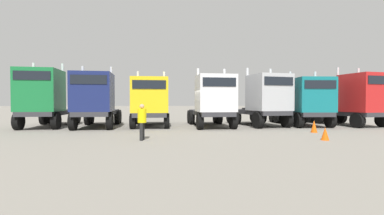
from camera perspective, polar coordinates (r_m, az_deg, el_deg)
ground at (r=17.41m, az=3.38°, el=-4.60°), size 200.00×200.00×0.00m
semi_truck_green at (r=20.36m, az=-29.53°, el=1.84°), size 3.25×6.68×4.50m
semi_truck_navy at (r=18.68m, az=-20.37°, el=1.59°), size 3.21×6.57×4.23m
semi_truck_yellow at (r=18.48m, az=-9.03°, el=1.28°), size 2.87×6.09×3.99m
semi_truck_white at (r=17.98m, az=4.58°, el=1.41°), size 3.03×6.39×4.12m
semi_truck_silver at (r=19.33m, az=15.48°, el=1.63°), size 3.65×6.10×4.24m
semi_truck_teal at (r=20.62m, az=23.68°, el=1.17°), size 2.66×6.37×4.03m
semi_truck_red at (r=22.43m, az=32.35°, el=1.50°), size 3.64×6.34×4.34m
visitor_in_hivis at (r=12.23m, az=-10.86°, el=-2.55°), size 0.44×0.45×1.67m
traffic_cone_near at (r=16.62m, az=25.10°, el=-3.75°), size 0.36×0.36×0.72m
traffic_cone_mid at (r=13.54m, az=27.07°, el=-5.12°), size 0.36×0.36×0.60m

